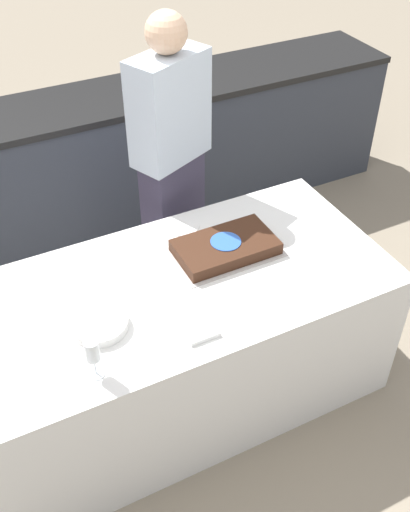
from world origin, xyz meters
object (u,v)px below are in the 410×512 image
at_px(cake, 226,247).
at_px(plate_stack, 99,324).
at_px(wine_glass, 92,352).
at_px(person_cutting_cake, 172,170).

xyz_separation_m(cake, plate_stack, (-0.67, -0.19, -0.01)).
height_order(plate_stack, wine_glass, wine_glass).
height_order(cake, person_cutting_cake, person_cutting_cake).
bearing_deg(plate_stack, cake, 15.79).
bearing_deg(person_cutting_cake, plate_stack, 25.51).
height_order(cake, plate_stack, cake).
height_order(cake, wine_glass, wine_glass).
xyz_separation_m(wine_glass, person_cutting_cake, (0.76, 1.00, -0.01)).
distance_m(cake, plate_stack, 0.70).
relative_size(plate_stack, wine_glass, 1.31).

